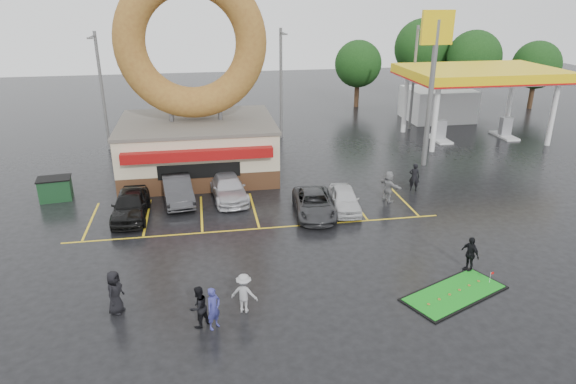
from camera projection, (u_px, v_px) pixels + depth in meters
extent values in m
plane|color=black|center=(268.00, 259.00, 24.09)|extent=(120.00, 120.00, 0.00)
cube|color=#472B19|center=(199.00, 164.00, 35.30)|extent=(10.00, 8.00, 1.20)
cube|color=beige|center=(198.00, 140.00, 34.66)|extent=(10.00, 8.00, 2.30)
cube|color=#59544C|center=(196.00, 122.00, 34.20)|extent=(10.20, 8.20, 0.20)
cube|color=maroon|center=(198.00, 155.00, 30.63)|extent=(9.00, 0.60, 0.60)
cylinder|color=slate|center=(171.00, 112.00, 33.69)|extent=(0.30, 0.30, 1.20)
cylinder|color=slate|center=(220.00, 111.00, 34.20)|extent=(0.30, 0.30, 1.20)
torus|color=brown|center=(191.00, 43.00, 32.33)|extent=(9.60, 2.00, 9.60)
cylinder|color=silver|center=(435.00, 120.00, 39.30)|extent=(0.40, 0.40, 5.00)
cylinder|color=silver|center=(553.00, 115.00, 40.89)|extent=(0.40, 0.40, 5.00)
cylinder|color=silver|center=(405.00, 104.00, 44.80)|extent=(0.40, 0.40, 5.00)
cylinder|color=silver|center=(510.00, 100.00, 46.38)|extent=(0.40, 0.40, 5.00)
cube|color=silver|center=(480.00, 76.00, 41.83)|extent=(12.00, 8.00, 0.50)
cube|color=yellow|center=(481.00, 72.00, 41.72)|extent=(12.30, 8.30, 0.70)
cube|color=#99999E|center=(440.00, 129.00, 42.95)|extent=(0.90, 0.60, 1.60)
cube|color=#99999E|center=(506.00, 126.00, 43.90)|extent=(0.90, 0.60, 1.60)
cube|color=silver|center=(438.00, 104.00, 49.62)|extent=(6.00, 5.00, 3.00)
cylinder|color=slate|center=(430.00, 96.00, 35.31)|extent=(0.36, 0.36, 10.00)
cube|color=yellow|center=(437.00, 27.00, 33.66)|extent=(2.20, 0.30, 2.20)
cylinder|color=slate|center=(102.00, 92.00, 39.17)|extent=(0.24, 0.24, 9.00)
cylinder|color=slate|center=(92.00, 36.00, 36.71)|extent=(0.12, 2.00, 0.12)
cube|color=slate|center=(90.00, 38.00, 35.82)|extent=(0.40, 0.18, 0.12)
cylinder|color=slate|center=(281.00, 85.00, 42.31)|extent=(0.24, 0.24, 9.00)
cylinder|color=slate|center=(283.00, 33.00, 39.85)|extent=(0.12, 2.00, 0.12)
cube|color=slate|center=(285.00, 34.00, 38.96)|extent=(0.40, 0.18, 0.12)
cylinder|color=slate|center=(414.00, 79.00, 45.14)|extent=(0.24, 0.24, 9.00)
cylinder|color=slate|center=(423.00, 30.00, 42.68)|extent=(0.12, 2.00, 0.12)
cube|color=slate|center=(428.00, 31.00, 41.78)|extent=(0.40, 0.18, 0.12)
cylinder|color=#332114|center=(469.00, 93.00, 55.18)|extent=(0.50, 0.50, 2.88)
sphere|color=black|center=(474.00, 57.00, 53.80)|extent=(5.60, 5.60, 5.60)
cylinder|color=#332114|center=(531.00, 97.00, 54.37)|extent=(0.50, 0.50, 2.52)
sphere|color=black|center=(537.00, 65.00, 53.16)|extent=(4.90, 4.90, 4.90)
cylinder|color=#332114|center=(419.00, 86.00, 58.14)|extent=(0.50, 0.50, 3.24)
sphere|color=black|center=(423.00, 48.00, 56.59)|extent=(6.30, 6.30, 6.30)
cylinder|color=#332114|center=(357.00, 95.00, 55.17)|extent=(0.50, 0.50, 2.52)
sphere|color=black|center=(358.00, 64.00, 53.96)|extent=(4.90, 4.90, 4.90)
imported|color=black|center=(130.00, 205.00, 28.24)|extent=(1.91, 4.59, 1.56)
imported|color=#2C2C2E|center=(177.00, 189.00, 30.45)|extent=(2.20, 4.79, 1.52)
imported|color=#B8B7BD|center=(228.00, 188.00, 30.90)|extent=(2.38, 4.91, 1.38)
imported|color=#333336|center=(314.00, 204.00, 28.71)|extent=(2.56, 4.81, 1.29)
imported|color=silver|center=(344.00, 199.00, 29.32)|extent=(1.95, 4.01, 1.32)
imported|color=navy|center=(214.00, 308.00, 18.94)|extent=(0.72, 0.71, 1.68)
imported|color=black|center=(199.00, 307.00, 19.05)|extent=(1.02, 1.00, 1.66)
imported|color=#959698|center=(244.00, 293.00, 19.92)|extent=(1.22, 0.97, 1.65)
imported|color=black|center=(115.00, 292.00, 19.83)|extent=(0.85, 1.03, 1.80)
imported|color=black|center=(470.00, 254.00, 22.86)|extent=(0.69, 1.05, 1.66)
imported|color=gray|center=(388.00, 186.00, 30.45)|extent=(1.19, 1.82, 1.88)
imported|color=black|center=(414.00, 177.00, 32.05)|extent=(0.78, 0.65, 1.82)
cube|color=#184021|center=(55.00, 189.00, 30.76)|extent=(1.93, 1.41, 1.30)
cube|color=black|center=(454.00, 293.00, 21.35)|extent=(5.02, 3.69, 0.05)
cube|color=#16881B|center=(454.00, 293.00, 21.33)|extent=(4.74, 3.42, 0.03)
cylinder|color=silver|center=(490.00, 278.00, 21.98)|extent=(0.02, 0.02, 0.52)
cube|color=red|center=(492.00, 273.00, 21.91)|extent=(0.14, 0.01, 0.10)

